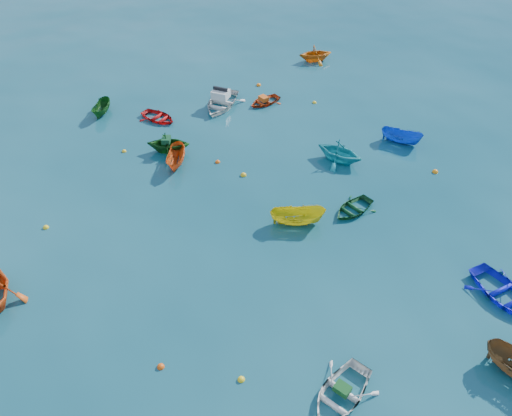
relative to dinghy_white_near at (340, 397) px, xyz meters
name	(u,v)px	position (x,y,z in m)	size (l,w,h in m)	color
ground	(294,274)	(1.11, 6.60, 0.00)	(160.00, 160.00, 0.00)	#0A3E4C
dinghy_white_near	(340,397)	(0.00, 0.00, 0.00)	(2.40, 3.35, 0.70)	white
dinghy_blue_se	(502,297)	(9.77, 1.53, 0.00)	(2.62, 3.66, 0.76)	#1016CF
sampan_yellow_mid	(297,223)	(2.91, 9.94, 0.00)	(1.15, 3.06, 1.19)	gold
dinghy_green_e	(353,211)	(6.34, 9.70, 0.00)	(1.97, 2.75, 0.57)	#104520
dinghy_cyan_se	(339,161)	(8.04, 14.34, 0.00)	(2.63, 3.05, 1.60)	teal
sampan_orange_n	(177,164)	(-1.79, 17.94, 0.00)	(1.06, 2.82, 1.09)	#D04F13
dinghy_green_n	(169,151)	(-1.88, 19.57, 0.00)	(2.41, 2.79, 1.47)	#104713
dinghy_red_ne	(264,103)	(6.52, 23.10, 0.00)	(1.87, 2.61, 0.54)	#B4360F
sampan_blue_far	(400,142)	(12.98, 14.62, 0.00)	(1.05, 2.79, 1.08)	blue
dinghy_red_far	(159,119)	(-1.55, 23.82, 0.00)	(2.03, 2.84, 0.59)	red
dinghy_orange_far	(315,61)	(13.55, 28.33, 0.00)	(2.49, 2.89, 1.52)	orange
sampan_green_far	(103,114)	(-5.17, 26.20, 0.00)	(0.96, 2.56, 0.99)	#114A14
motorboat_white	(221,106)	(3.32, 23.94, 0.00)	(2.91, 4.07, 1.45)	silver
tarp_green_a	(342,389)	(0.09, 0.05, 0.50)	(0.63, 0.48, 0.31)	#134E1D
tarp_green_b	(166,140)	(-1.97, 19.61, 0.91)	(0.70, 0.53, 0.34)	#104324
tarp_orange_b	(263,98)	(6.42, 23.07, 0.44)	(0.68, 0.52, 0.33)	#DE5916
buoy_or_a	(161,367)	(-6.34, 4.05, 0.00)	(0.32, 0.32, 0.32)	#E34D0C
buoy_ye_a	(241,380)	(-3.40, 2.21, 0.00)	(0.31, 0.31, 0.31)	yellow
buoy_ye_b	(46,228)	(-10.12, 14.90, 0.00)	(0.32, 0.32, 0.32)	yellow
buoy_or_c	(218,162)	(0.69, 17.15, 0.00)	(0.33, 0.33, 0.33)	#F75B0D
buoy_ye_c	(243,175)	(1.74, 15.21, 0.00)	(0.38, 0.38, 0.38)	gold
buoy_or_d	(435,172)	(13.06, 10.93, 0.00)	(0.37, 0.37, 0.37)	orange
buoy_ye_d	(124,152)	(-4.68, 20.67, 0.00)	(0.30, 0.30, 0.30)	gold
buoy_or_e	(259,85)	(7.20, 25.92, 0.00)	(0.37, 0.37, 0.37)	orange
buoy_ye_e	(314,103)	(10.07, 21.69, 0.00)	(0.31, 0.31, 0.31)	yellow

